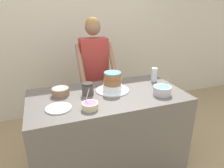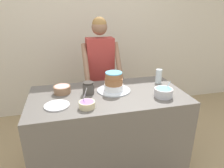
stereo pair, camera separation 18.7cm
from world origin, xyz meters
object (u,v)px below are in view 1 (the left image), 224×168
object	(u,v)px
person_baker	(94,67)
frosting_bowl_pink	(60,91)
stoneware_jar	(88,89)
frosting_bowl_purple	(90,105)
drinking_glass	(154,75)
ceramic_plate	(59,108)
frosting_bowl_blue	(162,90)
cake	(112,83)

from	to	relation	value
person_baker	frosting_bowl_pink	bearing A→B (deg)	-130.47
frosting_bowl_pink	stoneware_jar	xyz separation A→B (m)	(0.25, -0.08, 0.02)
frosting_bowl_purple	frosting_bowl_pink	xyz separation A→B (m)	(-0.20, 0.37, 0.01)
frosting_bowl_pink	drinking_glass	bearing A→B (deg)	1.58
frosting_bowl_purple	drinking_glass	world-z (taller)	frosting_bowl_purple
ceramic_plate	stoneware_jar	world-z (taller)	stoneware_jar
frosting_bowl_blue	frosting_bowl_purple	size ratio (longest dim) A/B	1.08
frosting_bowl_purple	drinking_glass	bearing A→B (deg)	25.18
frosting_bowl_blue	frosting_bowl_purple	world-z (taller)	frosting_bowl_purple
cake	frosting_bowl_pink	xyz separation A→B (m)	(-0.51, 0.07, -0.04)
frosting_bowl_pink	ceramic_plate	bearing A→B (deg)	-100.12
ceramic_plate	person_baker	bearing A→B (deg)	57.66
frosting_bowl_purple	frosting_bowl_pink	size ratio (longest dim) A/B	0.97
person_baker	drinking_glass	world-z (taller)	person_baker
cake	stoneware_jar	size ratio (longest dim) A/B	2.85
frosting_bowl_pink	ceramic_plate	size ratio (longest dim) A/B	0.76
drinking_glass	stoneware_jar	xyz separation A→B (m)	(-0.79, -0.11, -0.02)
drinking_glass	ceramic_plate	size ratio (longest dim) A/B	0.72
person_baker	drinking_glass	size ratio (longest dim) A/B	10.19
cake	ceramic_plate	world-z (taller)	cake
cake	frosting_bowl_pink	bearing A→B (deg)	172.50
frosting_bowl_purple	stoneware_jar	xyz separation A→B (m)	(0.05, 0.29, 0.03)
frosting_bowl_purple	drinking_glass	xyz separation A→B (m)	(0.85, 0.40, 0.05)
ceramic_plate	cake	bearing A→B (deg)	20.92
frosting_bowl_purple	ceramic_plate	bearing A→B (deg)	160.07
ceramic_plate	stoneware_jar	distance (m)	0.36
frosting_bowl_purple	ceramic_plate	world-z (taller)	frosting_bowl_purple
cake	frosting_bowl_purple	bearing A→B (deg)	-135.62
frosting_bowl_pink	frosting_bowl_blue	bearing A→B (deg)	-18.98
stoneware_jar	frosting_bowl_pink	bearing A→B (deg)	162.75
frosting_bowl_purple	frosting_bowl_blue	bearing A→B (deg)	4.00
ceramic_plate	frosting_bowl_pink	bearing A→B (deg)	79.88
person_baker	frosting_bowl_blue	distance (m)	0.99
frosting_bowl_blue	cake	bearing A→B (deg)	148.99
frosting_bowl_pink	stoneware_jar	world-z (taller)	stoneware_jar
person_baker	cake	bearing A→B (deg)	-88.77
frosting_bowl_blue	ceramic_plate	distance (m)	0.98
frosting_bowl_blue	drinking_glass	bearing A→B (deg)	71.12
cake	frosting_bowl_pink	size ratio (longest dim) A/B	2.05
frosting_bowl_blue	frosting_bowl_pink	distance (m)	0.98
person_baker	frosting_bowl_purple	xyz separation A→B (m)	(-0.29, -0.95, -0.04)
cake	stoneware_jar	world-z (taller)	cake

